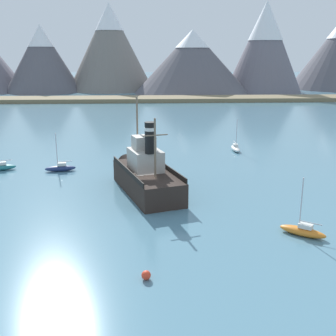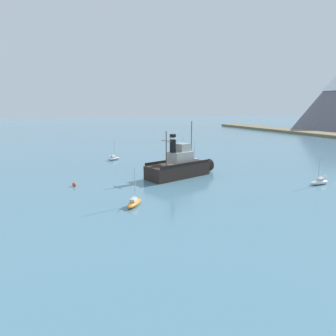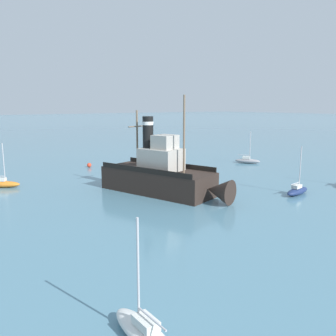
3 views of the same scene
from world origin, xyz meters
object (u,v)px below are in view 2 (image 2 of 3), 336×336
at_px(old_tugboat, 180,167).
at_px(sailboat_teal, 184,156).
at_px(sailboat_white, 319,182).
at_px(sailboat_navy, 195,161).
at_px(mooring_buoy, 74,184).
at_px(sailboat_orange, 134,203).
at_px(sailboat_grey, 114,158).

height_order(old_tugboat, sailboat_teal, old_tugboat).
height_order(sailboat_white, sailboat_teal, same).
height_order(sailboat_navy, mooring_buoy, sailboat_navy).
relative_size(sailboat_orange, sailboat_teal, 1.00).
bearing_deg(sailboat_white, sailboat_navy, -157.28).
bearing_deg(sailboat_grey, sailboat_navy, 56.91).
bearing_deg(sailboat_navy, sailboat_white, 22.72).
bearing_deg(sailboat_white, mooring_buoy, -110.12).
bearing_deg(old_tugboat, mooring_buoy, -89.82).
relative_size(sailboat_orange, mooring_buoy, 7.73).
xyz_separation_m(sailboat_white, sailboat_teal, (-32.23, -9.51, 0.00)).
distance_m(sailboat_white, sailboat_teal, 33.60).
relative_size(sailboat_orange, sailboat_navy, 1.00).
relative_size(sailboat_grey, sailboat_navy, 1.00).
relative_size(sailboat_grey, mooring_buoy, 7.73).
height_order(sailboat_orange, sailboat_navy, same).
bearing_deg(mooring_buoy, old_tugboat, 90.18).
height_order(sailboat_white, sailboat_grey, same).
bearing_deg(sailboat_navy, sailboat_grey, -123.09).
xyz_separation_m(old_tugboat, sailboat_white, (13.74, 18.75, -1.40)).
height_order(sailboat_teal, mooring_buoy, sailboat_teal).
xyz_separation_m(sailboat_grey, sailboat_teal, (2.88, 17.00, 0.00)).
height_order(sailboat_teal, sailboat_navy, same).
bearing_deg(sailboat_teal, sailboat_navy, -5.59).
height_order(sailboat_orange, sailboat_teal, same).
relative_size(old_tugboat, sailboat_teal, 3.01).
height_order(sailboat_grey, mooring_buoy, sailboat_grey).
xyz_separation_m(sailboat_white, sailboat_navy, (-24.51, -10.26, 0.00)).
bearing_deg(sailboat_white, sailboat_teal, -163.56).
xyz_separation_m(old_tugboat, sailboat_grey, (-21.36, -7.76, -1.40)).
bearing_deg(mooring_buoy, sailboat_white, 69.88).
distance_m(sailboat_grey, sailboat_orange, 34.53).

